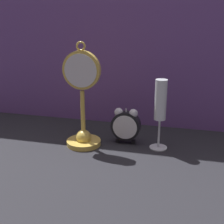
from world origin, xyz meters
The scene contains 5 objects.
ground_plane centered at (0.00, 0.00, 0.00)m, with size 4.00×4.00×0.00m, color #232328.
fabric_backdrop_drape centered at (0.00, 0.33, 0.39)m, with size 1.74×0.01×0.78m, color #6B478E.
pocket_watch_on_stand centered at (-0.10, 0.09, 0.13)m, with size 0.12×0.11×0.34m.
alarm_clock_twin_bell centered at (0.03, 0.14, 0.07)m, with size 0.10×0.03×0.12m.
champagne_flute centered at (0.14, 0.12, 0.14)m, with size 0.06×0.06×0.22m.
Camera 1 is at (0.22, -0.80, 0.43)m, focal length 50.00 mm.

